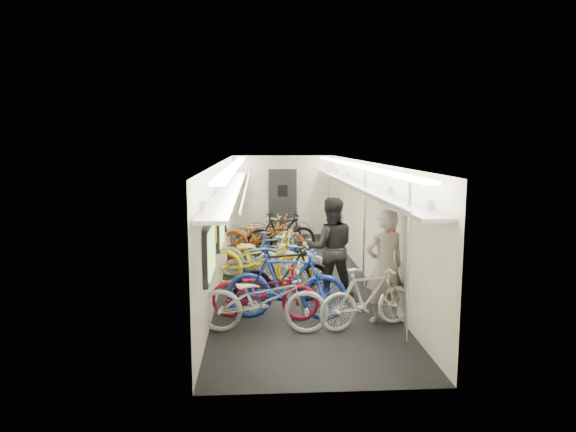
{
  "coord_description": "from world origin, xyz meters",
  "views": [
    {
      "loc": [
        -0.76,
        -10.41,
        2.8
      ],
      "look_at": [
        -0.08,
        0.99,
        1.15
      ],
      "focal_mm": 32.0,
      "sensor_mm": 36.0,
      "label": 1
    }
  ],
  "objects": [
    {
      "name": "train_car_shell",
      "position": [
        -0.36,
        0.71,
        1.66
      ],
      "size": [
        10.0,
        10.0,
        10.0
      ],
      "color": "black",
      "rests_on": "ground"
    },
    {
      "name": "bicycle_0",
      "position": [
        -0.69,
        -3.12,
        0.5
      ],
      "size": [
        1.98,
        0.88,
        1.01
      ],
      "primitive_type": "imported",
      "rotation": [
        0.0,
        0.0,
        1.46
      ],
      "color": "#A4A4A9",
      "rests_on": "ground"
    },
    {
      "name": "bicycle_1",
      "position": [
        -0.32,
        -2.58,
        0.58
      ],
      "size": [
        1.99,
        0.81,
        1.16
      ],
      "primitive_type": "imported",
      "rotation": [
        0.0,
        0.0,
        1.43
      ],
      "color": "#1B34A5",
      "rests_on": "ground"
    },
    {
      "name": "bicycle_2",
      "position": [
        -0.66,
        -2.52,
        0.46
      ],
      "size": [
        1.83,
        0.94,
        0.91
      ],
      "primitive_type": "imported",
      "rotation": [
        0.0,
        0.0,
        1.37
      ],
      "color": "maroon",
      "rests_on": "ground"
    },
    {
      "name": "bicycle_3",
      "position": [
        -0.33,
        -1.85,
        0.54
      ],
      "size": [
        1.86,
        1.09,
        1.08
      ],
      "primitive_type": "imported",
      "rotation": [
        0.0,
        0.0,
        1.92
      ],
      "color": "black",
      "rests_on": "ground"
    },
    {
      "name": "bicycle_4",
      "position": [
        -0.74,
        -0.7,
        0.55
      ],
      "size": [
        2.23,
        1.32,
        1.11
      ],
      "primitive_type": "imported",
      "rotation": [
        0.0,
        0.0,
        1.27
      ],
      "color": "yellow",
      "rests_on": "ground"
    },
    {
      "name": "bicycle_5",
      "position": [
        -0.09,
        -0.41,
        0.46
      ],
      "size": [
        1.59,
        1.01,
        0.93
      ],
      "primitive_type": "imported",
      "rotation": [
        0.0,
        0.0,
        1.17
      ],
      "color": "white",
      "rests_on": "ground"
    },
    {
      "name": "bicycle_6",
      "position": [
        -0.75,
        -0.09,
        0.49
      ],
      "size": [
        1.99,
        1.28,
        0.99
      ],
      "primitive_type": "imported",
      "rotation": [
        0.0,
        0.0,
        1.21
      ],
      "color": "#AEAFB3",
      "rests_on": "ground"
    },
    {
      "name": "bicycle_7",
      "position": [
        -0.39,
        0.24,
        0.47
      ],
      "size": [
        1.62,
        0.81,
        0.94
      ],
      "primitive_type": "imported",
      "rotation": [
        0.0,
        0.0,
        1.82
      ],
      "color": "navy",
      "rests_on": "ground"
    },
    {
      "name": "bicycle_8",
      "position": [
        -0.65,
        1.62,
        0.54
      ],
      "size": [
        2.14,
        0.98,
        1.08
      ],
      "primitive_type": "imported",
      "rotation": [
        0.0,
        0.0,
        1.44
      ],
      "color": "maroon",
      "rests_on": "ground"
    },
    {
      "name": "bicycle_9",
      "position": [
        -0.18,
        2.12,
        0.54
      ],
      "size": [
        1.86,
        0.88,
        1.08
      ],
      "primitive_type": "imported",
      "rotation": [
        0.0,
        0.0,
        1.79
      ],
      "color": "black",
      "rests_on": "ground"
    },
    {
      "name": "bicycle_10",
      "position": [
        -0.72,
        2.31,
        0.47
      ],
      "size": [
        1.91,
        1.11,
        0.95
      ],
      "primitive_type": "imported",
      "rotation": [
        0.0,
        0.0,
        1.29
      ],
      "color": "orange",
      "rests_on": "ground"
    },
    {
      "name": "bicycle_11",
      "position": [
        0.88,
        -3.04,
        0.48
      ],
      "size": [
        1.65,
        0.9,
        0.95
      ],
      "primitive_type": "imported",
      "rotation": [
        0.0,
        0.0,
        1.87
      ],
      "color": "silver",
      "rests_on": "ground"
    },
    {
      "name": "bicycle_12",
      "position": [
        -0.66,
        3.05,
        0.44
      ],
      "size": [
        1.72,
        0.71,
        0.88
      ],
      "primitive_type": "imported",
      "rotation": [
        0.0,
        0.0,
        1.65
      ],
      "color": "slate",
      "rests_on": "ground"
    },
    {
      "name": "bicycle_14",
      "position": [
        -0.15,
        3.78,
        0.48
      ],
      "size": [
        1.87,
        0.77,
        0.96
      ],
      "primitive_type": "imported",
      "rotation": [
        0.0,
        0.0,
        1.5
      ],
      "color": "slate",
      "rests_on": "ground"
    },
    {
      "name": "passenger_near",
      "position": [
        1.2,
        -2.76,
        0.89
      ],
      "size": [
        0.74,
        0.58,
        1.78
      ],
      "primitive_type": "imported",
      "rotation": [
        0.0,
        0.0,
        3.4
      ],
      "color": "gray",
      "rests_on": "ground"
    },
    {
      "name": "passenger_mid",
      "position": [
        0.54,
        -1.45,
        0.92
      ],
      "size": [
        0.91,
        0.71,
        1.83
      ],
      "primitive_type": "imported",
      "rotation": [
        0.0,
        0.0,
        3.12
      ],
      "color": "black",
      "rests_on": "ground"
    },
    {
      "name": "backpack",
      "position": [
        1.6,
        -2.16,
        1.28
      ],
      "size": [
        0.28,
        0.18,
        0.38
      ],
      "primitive_type": "cube",
      "rotation": [
        0.0,
        0.0,
        0.15
      ],
      "color": "#A9101C",
      "rests_on": "passenger_near"
    }
  ]
}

